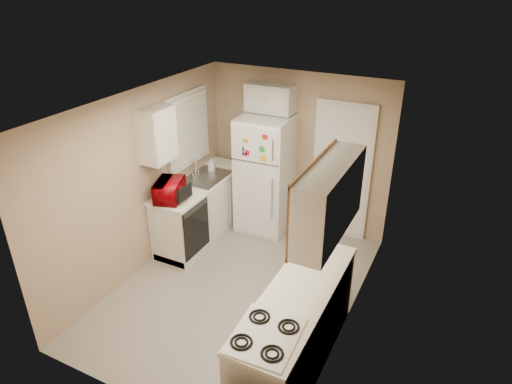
% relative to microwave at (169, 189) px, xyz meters
% --- Properties ---
extents(floor, '(3.80, 3.80, 0.00)m').
position_rel_microwave_xyz_m(floor, '(1.15, -0.24, -1.05)').
color(floor, '#AFA79D').
rests_on(floor, ground).
extents(ceiling, '(3.80, 3.80, 0.00)m').
position_rel_microwave_xyz_m(ceiling, '(1.15, -0.24, 1.35)').
color(ceiling, white).
rests_on(ceiling, floor).
extents(wall_left, '(3.80, 3.80, 0.00)m').
position_rel_microwave_xyz_m(wall_left, '(-0.25, -0.24, 0.15)').
color(wall_left, tan).
rests_on(wall_left, floor).
extents(wall_right, '(3.80, 3.80, 0.00)m').
position_rel_microwave_xyz_m(wall_right, '(2.55, -0.24, 0.15)').
color(wall_right, tan).
rests_on(wall_right, floor).
extents(wall_back, '(2.80, 2.80, 0.00)m').
position_rel_microwave_xyz_m(wall_back, '(1.15, 1.66, 0.15)').
color(wall_back, tan).
rests_on(wall_back, floor).
extents(wall_front, '(2.80, 2.80, 0.00)m').
position_rel_microwave_xyz_m(wall_front, '(1.15, -2.14, 0.15)').
color(wall_front, tan).
rests_on(wall_front, floor).
extents(left_counter, '(0.60, 1.80, 0.90)m').
position_rel_microwave_xyz_m(left_counter, '(0.05, 0.66, -0.60)').
color(left_counter, silver).
rests_on(left_counter, floor).
extents(dishwasher, '(0.03, 0.58, 0.72)m').
position_rel_microwave_xyz_m(dishwasher, '(0.34, 0.06, -0.56)').
color(dishwasher, black).
rests_on(dishwasher, floor).
extents(sink, '(0.54, 0.74, 0.16)m').
position_rel_microwave_xyz_m(sink, '(0.05, 0.81, -0.19)').
color(sink, gray).
rests_on(sink, left_counter).
extents(microwave, '(0.54, 0.41, 0.32)m').
position_rel_microwave_xyz_m(microwave, '(0.00, 0.00, 0.00)').
color(microwave, '#920007').
rests_on(microwave, left_counter).
extents(soap_bottle, '(0.12, 0.12, 0.21)m').
position_rel_microwave_xyz_m(soap_bottle, '(0.01, 1.05, -0.05)').
color(soap_bottle, white).
rests_on(soap_bottle, left_counter).
extents(window_blinds, '(0.10, 0.98, 1.08)m').
position_rel_microwave_xyz_m(window_blinds, '(-0.21, 0.81, 0.55)').
color(window_blinds, silver).
rests_on(window_blinds, wall_left).
extents(upper_cabinet_left, '(0.30, 0.45, 0.70)m').
position_rel_microwave_xyz_m(upper_cabinet_left, '(-0.10, -0.02, 0.75)').
color(upper_cabinet_left, silver).
rests_on(upper_cabinet_left, wall_left).
extents(refrigerator, '(0.77, 0.75, 1.78)m').
position_rel_microwave_xyz_m(refrigerator, '(0.78, 1.31, -0.16)').
color(refrigerator, white).
rests_on(refrigerator, floor).
extents(cabinet_over_fridge, '(0.70, 0.30, 0.40)m').
position_rel_microwave_xyz_m(cabinet_over_fridge, '(0.75, 1.51, 0.95)').
color(cabinet_over_fridge, silver).
rests_on(cabinet_over_fridge, wall_back).
extents(interior_door, '(0.86, 0.06, 2.08)m').
position_rel_microwave_xyz_m(interior_door, '(1.85, 1.62, -0.03)').
color(interior_door, white).
rests_on(interior_door, floor).
extents(right_counter, '(0.60, 2.00, 0.90)m').
position_rel_microwave_xyz_m(right_counter, '(2.25, -1.04, -0.60)').
color(right_counter, silver).
rests_on(right_counter, floor).
extents(stove, '(0.57, 0.69, 0.80)m').
position_rel_microwave_xyz_m(stove, '(2.22, -1.69, -0.65)').
color(stove, white).
rests_on(stove, floor).
extents(upper_cabinet_right, '(0.30, 1.20, 0.70)m').
position_rel_microwave_xyz_m(upper_cabinet_right, '(2.40, -0.74, 0.75)').
color(upper_cabinet_right, silver).
rests_on(upper_cabinet_right, wall_right).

